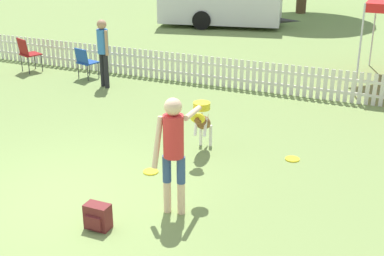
{
  "coord_description": "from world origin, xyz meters",
  "views": [
    {
      "loc": [
        4.45,
        -5.6,
        3.89
      ],
      "look_at": [
        1.36,
        1.51,
        0.81
      ],
      "focal_mm": 50.0,
      "sensor_mm": 36.0,
      "label": 1
    }
  ],
  "objects_px": {
    "frisbee_near_handler": "(151,172)",
    "folding_chair_blue_left": "(85,60)",
    "frisbee_near_dog": "(292,159)",
    "handler_person": "(176,141)",
    "backpack_on_grass": "(98,217)",
    "folding_chair_center": "(27,52)",
    "spectator_standing": "(103,47)",
    "leaping_dog": "(202,123)"
  },
  "relations": [
    {
      "from": "handler_person",
      "to": "leaping_dog",
      "type": "xyz_separation_m",
      "value": [
        -0.42,
        1.98,
        -0.51
      ]
    },
    {
      "from": "handler_person",
      "to": "folding_chair_blue_left",
      "type": "relative_size",
      "value": 2.12
    },
    {
      "from": "folding_chair_blue_left",
      "to": "leaping_dog",
      "type": "bearing_deg",
      "value": 160.61
    },
    {
      "from": "frisbee_near_handler",
      "to": "folding_chair_blue_left",
      "type": "relative_size",
      "value": 0.31
    },
    {
      "from": "leaping_dog",
      "to": "folding_chair_center",
      "type": "distance_m",
      "value": 6.97
    },
    {
      "from": "frisbee_near_dog",
      "to": "folding_chair_center",
      "type": "height_order",
      "value": "folding_chair_center"
    },
    {
      "from": "handler_person",
      "to": "frisbee_near_handler",
      "type": "xyz_separation_m",
      "value": [
        -0.9,
        0.93,
        -1.07
      ]
    },
    {
      "from": "frisbee_near_handler",
      "to": "backpack_on_grass",
      "type": "bearing_deg",
      "value": -85.66
    },
    {
      "from": "backpack_on_grass",
      "to": "frisbee_near_handler",
      "type": "bearing_deg",
      "value": 94.34
    },
    {
      "from": "handler_person",
      "to": "spectator_standing",
      "type": "relative_size",
      "value": 1.03
    },
    {
      "from": "leaping_dog",
      "to": "frisbee_near_dog",
      "type": "relative_size",
      "value": 4.58
    },
    {
      "from": "handler_person",
      "to": "leaping_dog",
      "type": "height_order",
      "value": "handler_person"
    },
    {
      "from": "backpack_on_grass",
      "to": "handler_person",
      "type": "bearing_deg",
      "value": 47.68
    },
    {
      "from": "folding_chair_center",
      "to": "frisbee_near_dog",
      "type": "bearing_deg",
      "value": -176.66
    },
    {
      "from": "handler_person",
      "to": "spectator_standing",
      "type": "bearing_deg",
      "value": 119.66
    },
    {
      "from": "frisbee_near_handler",
      "to": "leaping_dog",
      "type": "bearing_deg",
      "value": 65.57
    },
    {
      "from": "handler_person",
      "to": "frisbee_near_dog",
      "type": "relative_size",
      "value": 6.89
    },
    {
      "from": "handler_person",
      "to": "folding_chair_blue_left",
      "type": "distance_m",
      "value": 7.11
    },
    {
      "from": "folding_chair_center",
      "to": "spectator_standing",
      "type": "relative_size",
      "value": 0.56
    },
    {
      "from": "leaping_dog",
      "to": "spectator_standing",
      "type": "distance_m",
      "value": 4.59
    },
    {
      "from": "frisbee_near_dog",
      "to": "handler_person",
      "type": "bearing_deg",
      "value": -115.36
    },
    {
      "from": "frisbee_near_dog",
      "to": "folding_chair_blue_left",
      "type": "xyz_separation_m",
      "value": [
        -6.04,
        2.75,
        0.47
      ]
    },
    {
      "from": "handler_person",
      "to": "frisbee_near_handler",
      "type": "relative_size",
      "value": 6.89
    },
    {
      "from": "spectator_standing",
      "to": "frisbee_near_handler",
      "type": "bearing_deg",
      "value": 156.43
    },
    {
      "from": "frisbee_near_handler",
      "to": "backpack_on_grass",
      "type": "xyz_separation_m",
      "value": [
        0.13,
        -1.77,
        0.16
      ]
    },
    {
      "from": "leaping_dog",
      "to": "folding_chair_center",
      "type": "height_order",
      "value": "leaping_dog"
    },
    {
      "from": "handler_person",
      "to": "frisbee_near_dog",
      "type": "bearing_deg",
      "value": 52.99
    },
    {
      "from": "folding_chair_blue_left",
      "to": "folding_chair_center",
      "type": "relative_size",
      "value": 0.87
    },
    {
      "from": "folding_chair_center",
      "to": "handler_person",
      "type": "bearing_deg",
      "value": 165.45
    },
    {
      "from": "backpack_on_grass",
      "to": "folding_chair_center",
      "type": "height_order",
      "value": "folding_chair_center"
    },
    {
      "from": "leaping_dog",
      "to": "frisbee_near_handler",
      "type": "xyz_separation_m",
      "value": [
        -0.48,
        -1.05,
        -0.56
      ]
    },
    {
      "from": "frisbee_near_handler",
      "to": "spectator_standing",
      "type": "relative_size",
      "value": 0.15
    },
    {
      "from": "folding_chair_center",
      "to": "folding_chair_blue_left",
      "type": "bearing_deg",
      "value": -155.28
    },
    {
      "from": "leaping_dog",
      "to": "spectator_standing",
      "type": "xyz_separation_m",
      "value": [
        -3.69,
        2.7,
        0.42
      ]
    },
    {
      "from": "handler_person",
      "to": "spectator_standing",
      "type": "distance_m",
      "value": 6.23
    },
    {
      "from": "handler_person",
      "to": "backpack_on_grass",
      "type": "bearing_deg",
      "value": -143.98
    },
    {
      "from": "folding_chair_center",
      "to": "spectator_standing",
      "type": "distance_m",
      "value": 2.65
    },
    {
      "from": "folding_chair_center",
      "to": "spectator_standing",
      "type": "height_order",
      "value": "spectator_standing"
    },
    {
      "from": "leaping_dog",
      "to": "backpack_on_grass",
      "type": "relative_size",
      "value": 3.2
    },
    {
      "from": "leaping_dog",
      "to": "folding_chair_blue_left",
      "type": "relative_size",
      "value": 1.41
    },
    {
      "from": "leaping_dog",
      "to": "frisbee_near_handler",
      "type": "bearing_deg",
      "value": 53.92
    },
    {
      "from": "leaping_dog",
      "to": "frisbee_near_dog",
      "type": "distance_m",
      "value": 1.67
    }
  ]
}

